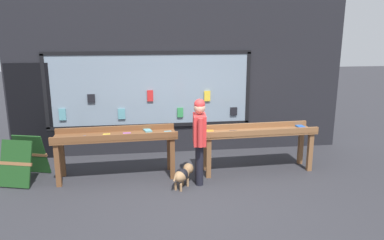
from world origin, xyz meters
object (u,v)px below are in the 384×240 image
(display_table_right, at_px, (258,136))
(person_browsing, at_px, (199,136))
(small_dog, at_px, (183,174))
(sandwich_board_sign, at_px, (24,159))
(display_table_left, at_px, (116,140))

(display_table_right, xyz_separation_m, person_browsing, (-1.25, -0.49, 0.19))
(display_table_right, height_order, person_browsing, person_browsing)
(small_dog, bearing_deg, sandwich_board_sign, 112.18)
(sandwich_board_sign, bearing_deg, small_dog, 2.55)
(sandwich_board_sign, bearing_deg, display_table_right, 15.42)
(display_table_right, bearing_deg, sandwich_board_sign, 178.92)
(display_table_left, xyz_separation_m, person_browsing, (1.52, -0.49, 0.17))
(display_table_right, distance_m, small_dog, 1.76)
(display_table_right, distance_m, sandwich_board_sign, 4.50)
(display_table_left, xyz_separation_m, display_table_right, (2.77, 0.00, -0.02))
(display_table_left, relative_size, display_table_right, 1.00)
(display_table_left, distance_m, person_browsing, 1.60)
(person_browsing, distance_m, sandwich_board_sign, 3.33)
(display_table_left, height_order, display_table_right, display_table_left)
(display_table_left, xyz_separation_m, small_dog, (1.20, -0.64, -0.50))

